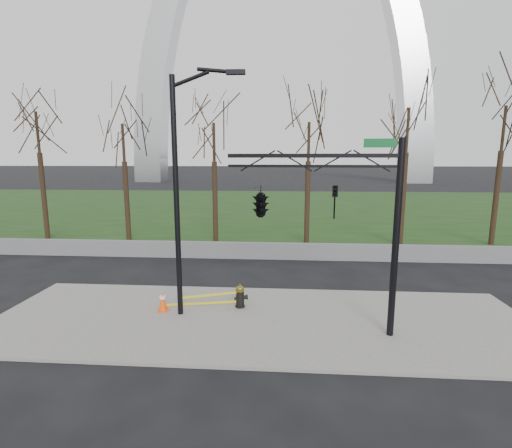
# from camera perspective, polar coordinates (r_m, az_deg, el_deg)

# --- Properties ---
(ground) EXTENTS (500.00, 500.00, 0.00)m
(ground) POSITION_cam_1_polar(r_m,az_deg,el_deg) (13.09, 0.61, -14.55)
(ground) COLOR black
(ground) RESTS_ON ground
(sidewalk) EXTENTS (18.00, 6.00, 0.10)m
(sidewalk) POSITION_cam_1_polar(r_m,az_deg,el_deg) (13.07, 0.61, -14.35)
(sidewalk) COLOR slate
(sidewalk) RESTS_ON ground
(grass_strip) EXTENTS (120.00, 40.00, 0.06)m
(grass_strip) POSITION_cam_1_polar(r_m,az_deg,el_deg) (42.24, 3.07, 2.60)
(grass_strip) COLOR #173212
(grass_strip) RESTS_ON ground
(guardrail) EXTENTS (60.00, 0.30, 0.90)m
(guardrail) POSITION_cam_1_polar(r_m,az_deg,el_deg) (20.51, 1.96, -4.09)
(guardrail) COLOR #59595B
(guardrail) RESTS_ON ground
(gateway_arch) EXTENTS (66.00, 6.00, 65.00)m
(gateway_arch) POSITION_cam_1_polar(r_m,az_deg,el_deg) (91.01, 3.86, 27.25)
(gateway_arch) COLOR silver
(gateway_arch) RESTS_ON ground
(tree_row) EXTENTS (50.52, 4.00, 9.10)m
(tree_row) POSITION_cam_1_polar(r_m,az_deg,el_deg) (23.95, 7.84, 7.77)
(tree_row) COLOR black
(tree_row) RESTS_ON ground
(fire_hydrant) EXTENTS (0.54, 0.35, 0.86)m
(fire_hydrant) POSITION_cam_1_polar(r_m,az_deg,el_deg) (13.84, -2.39, -10.92)
(fire_hydrant) COLOR black
(fire_hydrant) RESTS_ON sidewalk
(traffic_cone) EXTENTS (0.46, 0.46, 0.71)m
(traffic_cone) POSITION_cam_1_polar(r_m,az_deg,el_deg) (13.93, -13.94, -11.28)
(traffic_cone) COLOR #F84B0D
(traffic_cone) RESTS_ON sidewalk
(street_light) EXTENTS (2.39, 0.27, 8.21)m
(street_light) POSITION_cam_1_polar(r_m,az_deg,el_deg) (12.58, -11.06, 6.42)
(street_light) COLOR black
(street_light) RESTS_ON ground
(traffic_signal_mast) EXTENTS (5.09, 2.52, 6.00)m
(traffic_signal_mast) POSITION_cam_1_polar(r_m,az_deg,el_deg) (11.35, 4.56, 3.44)
(traffic_signal_mast) COLOR black
(traffic_signal_mast) RESTS_ON ground
(caution_tape) EXTENTS (2.68, 0.74, 0.44)m
(caution_tape) POSITION_cam_1_polar(r_m,az_deg,el_deg) (13.75, -7.62, -11.31)
(caution_tape) COLOR yellow
(caution_tape) RESTS_ON ground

